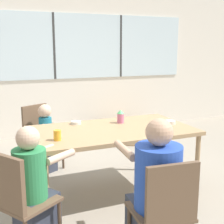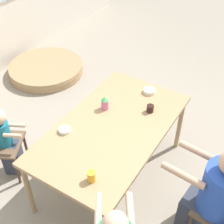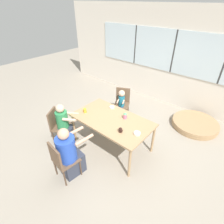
{
  "view_description": "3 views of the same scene",
  "coord_description": "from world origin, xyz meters",
  "views": [
    {
      "loc": [
        -1.23,
        -2.94,
        1.59
      ],
      "look_at": [
        0.0,
        0.0,
        0.93
      ],
      "focal_mm": 50.0,
      "sensor_mm": 36.0,
      "label": 1
    },
    {
      "loc": [
        -1.87,
        -1.15,
        2.8
      ],
      "look_at": [
        0.0,
        0.0,
        0.93
      ],
      "focal_mm": 50.0,
      "sensor_mm": 36.0,
      "label": 2
    },
    {
      "loc": [
        1.95,
        -2.27,
        2.9
      ],
      "look_at": [
        0.0,
        0.0,
        0.93
      ],
      "focal_mm": 28.0,
      "sensor_mm": 36.0,
      "label": 3
    }
  ],
  "objects": [
    {
      "name": "ground_plane",
      "position": [
        0.0,
        0.0,
        0.0
      ],
      "size": [
        16.0,
        16.0,
        0.0
      ],
      "primitive_type": "plane",
      "color": "gray"
    },
    {
      "name": "dining_table",
      "position": [
        0.0,
        0.0,
        0.69
      ],
      "size": [
        1.68,
        0.96,
        0.75
      ],
      "color": "tan",
      "rests_on": "ground_plane"
    },
    {
      "name": "person_woman_green_shirt",
      "position": [
        -0.1,
        -1.08,
        0.49
      ],
      "size": [
        0.4,
        0.67,
        1.11
      ],
      "rotation": [
        0.0,
        0.0,
        -0.09
      ],
      "color": "#333847",
      "rests_on": "ground_plane"
    },
    {
      "name": "person_toddler",
      "position": [
        -0.51,
        0.98,
        0.44
      ],
      "size": [
        0.29,
        0.34,
        0.88
      ],
      "rotation": [
        0.0,
        0.0,
        -2.66
      ],
      "color": "#333847",
      "rests_on": "ground_plane"
    },
    {
      "name": "coffee_mug",
      "position": [
        0.39,
        -0.21,
        0.79
      ],
      "size": [
        0.08,
        0.07,
        0.08
      ],
      "color": "black",
      "rests_on": "dining_table"
    },
    {
      "name": "sippy_cup",
      "position": [
        0.19,
        0.2,
        0.83
      ],
      "size": [
        0.08,
        0.08,
        0.15
      ],
      "color": "#CC668C",
      "rests_on": "dining_table"
    },
    {
      "name": "juice_glass",
      "position": [
        -0.63,
        -0.19,
        0.8
      ],
      "size": [
        0.07,
        0.07,
        0.1
      ],
      "color": "gold",
      "rests_on": "dining_table"
    },
    {
      "name": "bowl_white_shallow",
      "position": [
        0.67,
        -0.06,
        0.77
      ],
      "size": [
        0.13,
        0.13,
        0.04
      ],
      "color": "silver",
      "rests_on": "dining_table"
    },
    {
      "name": "bowl_cereal",
      "position": [
        -0.29,
        0.34,
        0.77
      ],
      "size": [
        0.12,
        0.12,
        0.03
      ],
      "color": "silver",
      "rests_on": "dining_table"
    },
    {
      "name": "folded_table_stack",
      "position": [
        1.21,
        1.99,
        0.07
      ],
      "size": [
        1.18,
        1.18,
        0.15
      ],
      "color": "tan",
      "rests_on": "ground_plane"
    }
  ]
}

